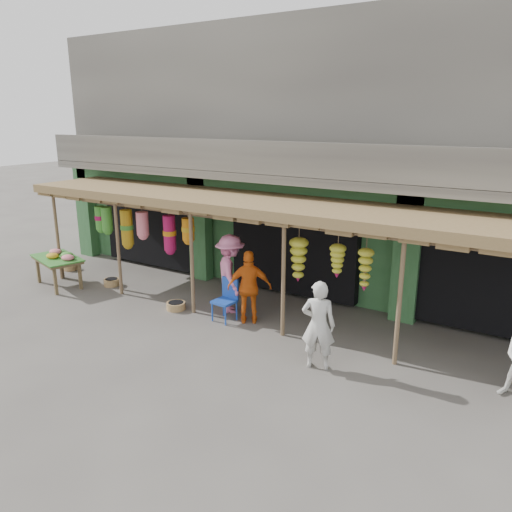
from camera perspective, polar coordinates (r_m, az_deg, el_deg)
The scene contains 11 objects.
ground at distance 11.80m, azimuth -0.77°, elevation -7.59°, with size 80.00×80.00×0.00m, color #514C47.
building at distance 15.21m, azimuth 9.31°, elevation 10.64°, with size 16.40×6.80×7.00m.
awning at distance 11.77m, azimuth 0.70°, elevation 5.48°, with size 14.00×2.70×2.79m.
flower_table at distance 15.06m, azimuth -21.66°, elevation -0.31°, with size 1.85×1.40×0.99m.
blue_chair at distance 11.79m, azimuth -3.36°, elevation -4.72°, with size 0.52×0.53×1.00m.
basket_left at distance 16.70m, azimuth -20.44°, elevation -1.19°, with size 0.43×0.43×0.18m, color olive.
basket_mid at distance 12.68m, azimuth -9.14°, elevation -5.65°, with size 0.47×0.47×0.18m, color olive.
basket_right at distance 14.80m, azimuth -16.18°, elevation -2.90°, with size 0.43×0.43×0.20m, color olive.
person_front at distance 9.54m, azimuth 7.14°, elevation -7.84°, with size 0.64×0.42×1.75m, color beige.
person_vendor at distance 11.49m, azimuth -0.74°, elevation -3.60°, with size 1.02×0.42×1.73m, color orange.
person_shopper at distance 12.15m, azimuth -2.95°, elevation -2.03°, with size 1.25×0.72×1.94m, color pink.
Camera 1 is at (5.86, -9.10, 4.69)m, focal length 35.00 mm.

